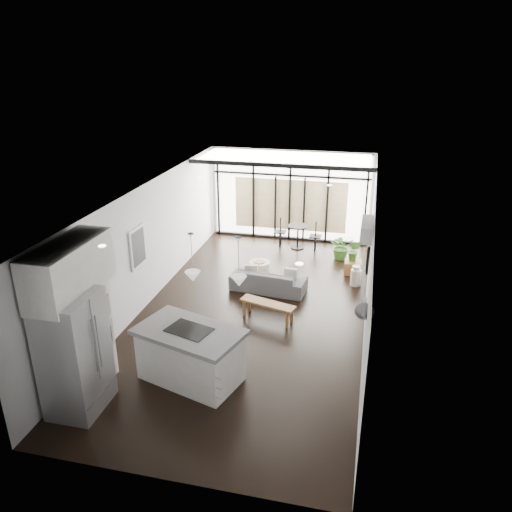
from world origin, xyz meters
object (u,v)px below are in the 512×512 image
at_px(island, 190,355).
at_px(milk_can, 356,276).
at_px(fridge, 74,354).
at_px(pouf, 259,270).
at_px(console_bench, 268,311).
at_px(tv, 368,252).
at_px(sofa, 268,277).

xyz_separation_m(island, milk_can, (2.71, 4.66, -0.24)).
xyz_separation_m(island, fridge, (-1.52, -1.13, 0.52)).
xyz_separation_m(pouf, milk_can, (2.48, 0.09, 0.04)).
bearing_deg(console_bench, tv, 47.66).
distance_m(island, sofa, 3.92).
relative_size(island, sofa, 1.00).
relative_size(island, milk_can, 3.52).
xyz_separation_m(fridge, milk_can, (4.23, 5.79, -0.76)).
distance_m(fridge, console_bench, 4.40).
distance_m(console_bench, milk_can, 2.86).
xyz_separation_m(island, pouf, (0.23, 4.56, -0.29)).
bearing_deg(console_bench, island, -93.82).
height_order(fridge, console_bench, fridge).
distance_m(island, milk_can, 5.40).
bearing_deg(milk_can, console_bench, -129.46).
distance_m(pouf, milk_can, 2.48).
bearing_deg(island, tv, 68.36).
bearing_deg(fridge, island, 36.65).
bearing_deg(fridge, console_bench, 56.02).
relative_size(island, console_bench, 1.47).
height_order(fridge, milk_can, fridge).
distance_m(console_bench, pouf, 2.21).
height_order(pouf, milk_can, milk_can).
height_order(island, sofa, island).
xyz_separation_m(sofa, pouf, (-0.38, 0.70, -0.14)).
bearing_deg(sofa, tv, -177.93).
relative_size(fridge, tv, 1.86).
bearing_deg(console_bench, fridge, -107.79).
distance_m(sofa, console_bench, 1.45).
xyz_separation_m(milk_can, tv, (0.25, -0.94, 1.04)).
height_order(milk_can, tv, tv).
distance_m(fridge, sofa, 5.48).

